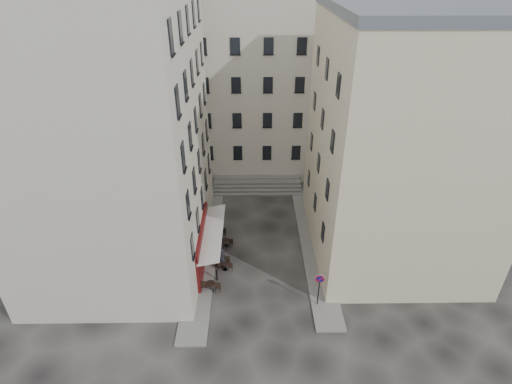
{
  "coord_description": "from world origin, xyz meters",
  "views": [
    {
      "loc": [
        -0.62,
        -23.44,
        20.97
      ],
      "look_at": [
        -0.26,
        4.0,
        4.7
      ],
      "focal_mm": 28.0,
      "sensor_mm": 36.0,
      "label": 1
    }
  ],
  "objects_px": {
    "no_parking_sign": "(319,284)",
    "bistro_table_b": "(225,266)",
    "bistro_table_a": "(211,286)",
    "pedestrian": "(222,259)"
  },
  "relations": [
    {
      "from": "bistro_table_b",
      "to": "pedestrian",
      "type": "xyz_separation_m",
      "value": [
        -0.23,
        0.21,
        0.53
      ]
    },
    {
      "from": "bistro_table_a",
      "to": "bistro_table_b",
      "type": "bearing_deg",
      "value": 68.14
    },
    {
      "from": "bistro_table_a",
      "to": "bistro_table_b",
      "type": "xyz_separation_m",
      "value": [
        0.91,
        2.26,
        -0.1
      ]
    },
    {
      "from": "no_parking_sign",
      "to": "bistro_table_a",
      "type": "height_order",
      "value": "no_parking_sign"
    },
    {
      "from": "pedestrian",
      "to": "bistro_table_a",
      "type": "bearing_deg",
      "value": 77.61
    },
    {
      "from": "bistro_table_b",
      "to": "pedestrian",
      "type": "height_order",
      "value": "pedestrian"
    },
    {
      "from": "bistro_table_a",
      "to": "pedestrian",
      "type": "bearing_deg",
      "value": 74.58
    },
    {
      "from": "pedestrian",
      "to": "bistro_table_b",
      "type": "bearing_deg",
      "value": 140.56
    },
    {
      "from": "no_parking_sign",
      "to": "bistro_table_b",
      "type": "xyz_separation_m",
      "value": [
        -6.59,
        3.74,
        -1.55
      ]
    },
    {
      "from": "bistro_table_a",
      "to": "pedestrian",
      "type": "distance_m",
      "value": 2.6
    }
  ]
}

